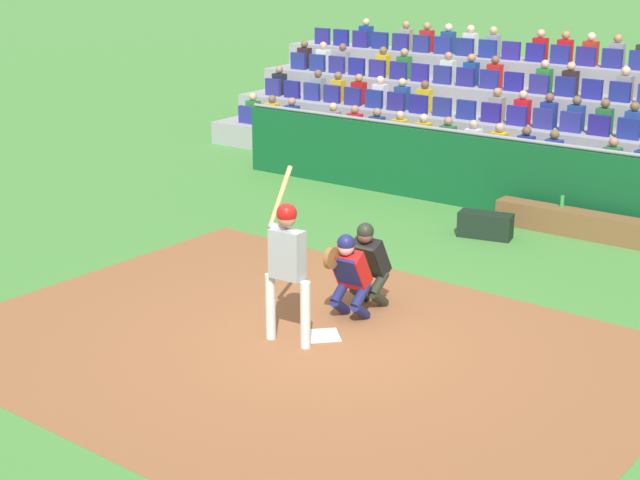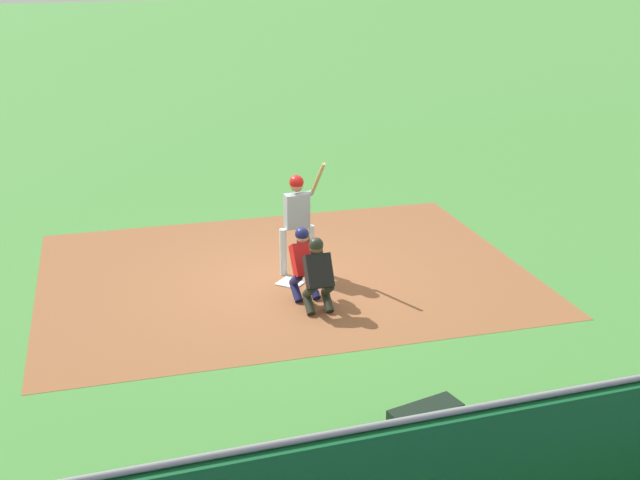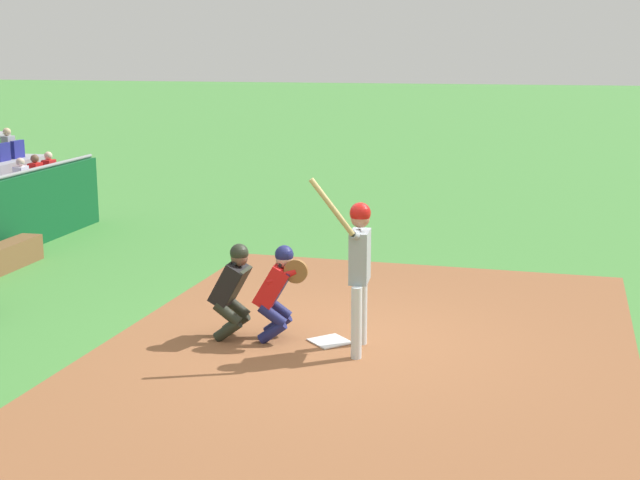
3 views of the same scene
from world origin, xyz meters
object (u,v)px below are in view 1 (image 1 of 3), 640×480
object	(u,v)px
batter_at_plate	(287,257)
home_plate_umpire	(369,260)
dugout_bench	(602,228)
water_bottle_on_bench	(562,201)
home_plate_marker	(322,336)
catcher_crouching	(348,271)
equipment_duffel_bag	(485,225)

from	to	relation	value
batter_at_plate	home_plate_umpire	xyz separation A→B (m)	(-0.14, -1.66, -0.48)
home_plate_umpire	dugout_bench	distance (m)	5.17
batter_at_plate	water_bottle_on_bench	size ratio (longest dim) A/B	10.88
home_plate_marker	batter_at_plate	xyz separation A→B (m)	(0.25, 0.41, 1.15)
batter_at_plate	dugout_bench	size ratio (longest dim) A/B	0.58
dugout_bench	water_bottle_on_bench	size ratio (longest dim) A/B	18.83
home_plate_umpire	dugout_bench	xyz separation A→B (m)	(-1.52, -4.91, -0.47)
home_plate_marker	catcher_crouching	xyz separation A→B (m)	(0.05, -0.66, 0.69)
home_plate_marker	water_bottle_on_bench	bearing A→B (deg)	-95.87
dugout_bench	home_plate_marker	bearing A→B (deg)	77.03
home_plate_marker	equipment_duffel_bag	xyz separation A→B (m)	(0.25, -5.13, 0.20)
water_bottle_on_bench	batter_at_plate	bearing A→B (deg)	82.38
catcher_crouching	dugout_bench	bearing A→B (deg)	-104.98
water_bottle_on_bench	equipment_duffel_bag	size ratio (longest dim) A/B	0.22
catcher_crouching	equipment_duffel_bag	bearing A→B (deg)	-87.40
home_plate_marker	batter_at_plate	distance (m)	1.25
home_plate_umpire	water_bottle_on_bench	xyz separation A→B (m)	(-0.75, -5.00, -0.15)
home_plate_marker	dugout_bench	bearing A→B (deg)	-102.97
water_bottle_on_bench	home_plate_marker	bearing A→B (deg)	84.13
batter_at_plate	equipment_duffel_bag	distance (m)	5.62
batter_at_plate	dugout_bench	xyz separation A→B (m)	(-1.67, -6.57, -0.95)
home_plate_marker	home_plate_umpire	xyz separation A→B (m)	(0.11, -1.25, 0.67)
water_bottle_on_bench	equipment_duffel_bag	bearing A→B (deg)	51.36
dugout_bench	water_bottle_on_bench	distance (m)	0.84
home_plate_marker	equipment_duffel_bag	size ratio (longest dim) A/B	0.48
home_plate_marker	dugout_bench	size ratio (longest dim) A/B	0.12
home_plate_umpire	equipment_duffel_bag	world-z (taller)	home_plate_umpire
catcher_crouching	home_plate_umpire	world-z (taller)	home_plate_umpire
catcher_crouching	water_bottle_on_bench	distance (m)	5.63
water_bottle_on_bench	equipment_duffel_bag	distance (m)	1.47
dugout_bench	home_plate_umpire	bearing A→B (deg)	72.76
catcher_crouching	dugout_bench	distance (m)	5.71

